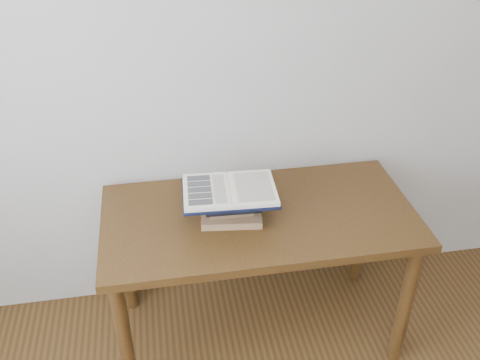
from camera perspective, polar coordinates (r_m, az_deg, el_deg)
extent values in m
cube|color=silver|center=(2.26, -1.33, 14.22)|extent=(3.50, 0.04, 2.60)
cube|color=#493212|center=(2.24, 2.07, -3.97)|extent=(1.31, 0.65, 0.04)
cylinder|color=#493212|center=(2.27, -12.16, -16.60)|extent=(0.06, 0.06, 0.66)
cylinder|color=#493212|center=(2.46, 17.22, -12.59)|extent=(0.06, 0.06, 0.66)
cylinder|color=#493212|center=(2.64, -12.09, -7.84)|extent=(0.06, 0.06, 0.66)
cylinder|color=#493212|center=(2.81, 12.76, -5.10)|extent=(0.06, 0.06, 0.66)
cube|color=#A07052|center=(2.20, -0.97, -3.66)|extent=(0.26, 0.20, 0.03)
cube|color=#A07052|center=(2.21, -1.14, -2.62)|extent=(0.18, 0.15, 0.03)
cube|color=black|center=(2.18, -0.90, -2.08)|extent=(0.23, 0.18, 0.03)
cube|color=maroon|center=(2.15, -0.48, -1.58)|extent=(0.22, 0.16, 0.03)
cube|color=black|center=(2.13, -1.13, -1.36)|extent=(0.39, 0.28, 0.01)
cube|color=#EEE8CE|center=(2.12, -3.65, -1.22)|extent=(0.19, 0.26, 0.02)
cube|color=#EEE8CE|center=(2.13, 1.38, -0.90)|extent=(0.19, 0.26, 0.02)
cylinder|color=#EEE8CE|center=(2.12, -1.13, -1.10)|extent=(0.03, 0.25, 0.01)
cube|color=black|center=(2.18, -4.45, 0.21)|extent=(0.09, 0.04, 0.00)
cube|color=black|center=(2.15, -4.40, -0.41)|extent=(0.09, 0.04, 0.00)
cube|color=black|center=(2.11, -4.34, -1.04)|extent=(0.09, 0.04, 0.00)
cube|color=black|center=(2.08, -4.28, -1.69)|extent=(0.09, 0.04, 0.00)
cube|color=black|center=(2.04, -4.22, -2.37)|extent=(0.09, 0.04, 0.00)
cube|color=silver|center=(2.12, -2.21, -0.91)|extent=(0.06, 0.21, 0.00)
cube|color=silver|center=(2.13, 1.47, -0.67)|extent=(0.16, 0.22, 0.00)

